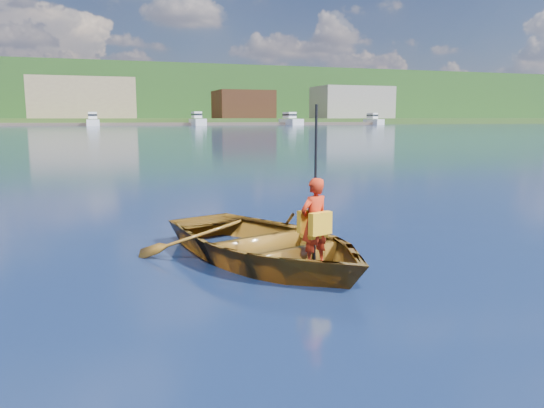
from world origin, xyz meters
TOP-DOWN VIEW (x-y plane):
  - ground at (0.00, 0.00)m, footprint 600.00×600.00m
  - rowboat at (-0.65, 0.25)m, footprint 4.01×4.72m
  - child_paddler at (-0.22, -0.55)m, footprint 0.51×0.43m
  - shoreline at (0.00, 236.61)m, footprint 400.00×140.00m
  - dock at (3.63, 148.00)m, footprint 159.94×13.87m
  - waterfront_buildings at (-7.74, 165.00)m, footprint 202.00×16.00m
  - marina_yachts at (7.65, 143.32)m, footprint 143.66×13.34m
  - hillside_trees at (19.88, 232.35)m, footprint 303.39×86.50m

SIDE VIEW (x-z plane):
  - ground at x=0.00m, z-range 0.00..0.00m
  - rowboat at x=-0.65m, z-range -0.15..0.68m
  - dock at x=3.63m, z-range 0.00..0.80m
  - child_paddler at x=-0.22m, z-range -0.37..1.78m
  - marina_yachts at x=7.65m, z-range -0.70..3.40m
  - waterfront_buildings at x=-7.74m, z-range 0.74..14.74m
  - shoreline at x=0.00m, z-range -0.68..21.32m
  - hillside_trees at x=19.88m, z-range 4.55..29.43m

